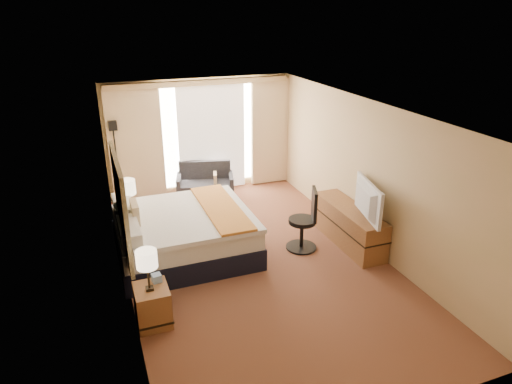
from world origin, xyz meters
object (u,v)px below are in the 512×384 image
object	(u,v)px
media_dresser	(349,225)
floor_lamp	(115,146)
lamp_left	(147,260)
nightstand_right	(131,228)
nightstand_left	(153,305)
desk_chair	(306,223)
lamp_right	(127,188)
bed	(184,233)
television	(362,200)
loveseat	(206,186)

from	to	relation	value
media_dresser	floor_lamp	world-z (taller)	floor_lamp
media_dresser	lamp_left	size ratio (longest dim) A/B	3.06
media_dresser	floor_lamp	bearing A→B (deg)	138.38
media_dresser	nightstand_right	bearing A→B (deg)	158.60
nightstand_left	lamp_left	bearing A→B (deg)	-124.82
desk_chair	lamp_right	size ratio (longest dim) A/B	1.75
lamp_right	bed	bearing A→B (deg)	-46.46
floor_lamp	bed	bearing A→B (deg)	-72.77
bed	floor_lamp	distance (m)	2.92
lamp_right	nightstand_right	bearing A→B (deg)	-100.46
media_dresser	television	world-z (taller)	television
nightstand_right	desk_chair	size ratio (longest dim) A/B	0.49
nightstand_right	loveseat	world-z (taller)	loveseat
nightstand_left	media_dresser	world-z (taller)	media_dresser
loveseat	television	distance (m)	3.97
floor_lamp	desk_chair	world-z (taller)	floor_lamp
lamp_right	desk_chair	bearing A→B (deg)	-26.03
desk_chair	television	bearing A→B (deg)	-11.42
nightstand_right	bed	xyz separation A→B (m)	(0.81, -0.80, 0.13)
floor_lamp	loveseat	bearing A→B (deg)	-8.20
bed	loveseat	world-z (taller)	bed
nightstand_left	floor_lamp	distance (m)	4.47
loveseat	floor_lamp	world-z (taller)	floor_lamp
desk_chair	media_dresser	bearing A→B (deg)	14.92
nightstand_left	bed	world-z (taller)	bed
bed	desk_chair	bearing A→B (deg)	-15.07
loveseat	media_dresser	bearing A→B (deg)	-43.36
media_dresser	loveseat	xyz separation A→B (m)	(-1.88, 3.04, -0.09)
floor_lamp	desk_chair	size ratio (longest dim) A/B	1.65
floor_lamp	desk_chair	distance (m)	4.39
floor_lamp	lamp_right	xyz separation A→B (m)	(0.02, -1.81, -0.27)
lamp_left	lamp_right	bearing A→B (deg)	89.42
lamp_right	floor_lamp	bearing A→B (deg)	90.69
nightstand_right	lamp_right	size ratio (longest dim) A/B	0.85
nightstand_right	lamp_left	bearing A→B (deg)	-90.42
media_dresser	lamp_right	size ratio (longest dim) A/B	2.80
bed	lamp_right	size ratio (longest dim) A/B	3.51
bed	desk_chair	world-z (taller)	desk_chair
desk_chair	television	distance (m)	1.06
bed	lamp_left	distance (m)	2.00
bed	floor_lamp	bearing A→B (deg)	107.23
nightstand_right	television	xyz separation A→B (m)	(3.65, -1.86, 0.74)
bed	lamp_left	size ratio (longest dim) A/B	3.85
lamp_right	television	bearing A→B (deg)	-27.54
lamp_left	media_dresser	bearing A→B (deg)	16.14
nightstand_right	lamp_right	distance (m)	0.77
floor_lamp	desk_chair	xyz separation A→B (m)	(2.88, -3.21, -0.81)
nightstand_right	nightstand_left	bearing A→B (deg)	-90.00
nightstand_right	floor_lamp	world-z (taller)	floor_lamp
bed	loveseat	xyz separation A→B (m)	(1.02, 2.39, -0.14)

